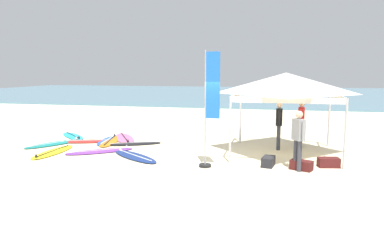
% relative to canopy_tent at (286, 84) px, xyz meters
% --- Properties ---
extents(ground_plane, '(80.00, 80.00, 0.00)m').
position_rel_canopy_tent_xyz_m(ground_plane, '(-2.78, -1.37, -2.39)').
color(ground_plane, beige).
extents(sea, '(80.00, 36.00, 0.10)m').
position_rel_canopy_tent_xyz_m(sea, '(-2.78, 32.39, -2.34)').
color(sea, '#568499').
rests_on(sea, ground).
extents(canopy_tent, '(3.40, 3.40, 2.75)m').
position_rel_canopy_tent_xyz_m(canopy_tent, '(0.00, 0.00, 0.00)').
color(canopy_tent, '#B7B7BC').
rests_on(canopy_tent, ground).
extents(surfboard_yellow, '(0.64, 2.27, 0.19)m').
position_rel_canopy_tent_xyz_m(surfboard_yellow, '(-7.76, -1.65, -2.35)').
color(surfboard_yellow, yellow).
rests_on(surfboard_yellow, ground).
extents(surfboard_cyan, '(1.96, 1.88, 0.19)m').
position_rel_canopy_tent_xyz_m(surfboard_cyan, '(-8.77, 1.30, -2.35)').
color(surfboard_cyan, '#23B2CC').
rests_on(surfboard_cyan, ground).
extents(surfboard_black, '(2.15, 1.42, 0.19)m').
position_rel_canopy_tent_xyz_m(surfboard_black, '(-5.59, 0.34, -2.35)').
color(surfboard_black, black).
rests_on(surfboard_black, ground).
extents(surfboard_blue, '(0.87, 2.13, 0.19)m').
position_rel_canopy_tent_xyz_m(surfboard_blue, '(-6.86, 0.72, -2.35)').
color(surfboard_blue, blue).
rests_on(surfboard_blue, ground).
extents(surfboard_purple, '(2.24, 1.91, 0.19)m').
position_rel_canopy_tent_xyz_m(surfboard_purple, '(-6.24, -1.17, -2.35)').
color(surfboard_purple, purple).
rests_on(surfboard_purple, ground).
extents(surfboard_navy, '(2.27, 1.96, 0.19)m').
position_rel_canopy_tent_xyz_m(surfboard_navy, '(-4.77, -1.62, -2.35)').
color(surfboard_navy, navy).
rests_on(surfboard_navy, ground).
extents(surfboard_red, '(2.33, 1.33, 0.19)m').
position_rel_canopy_tent_xyz_m(surfboard_red, '(-7.62, 0.35, -2.35)').
color(surfboard_red, red).
rests_on(surfboard_red, ground).
extents(surfboard_orange, '(1.14, 2.40, 0.19)m').
position_rel_canopy_tent_xyz_m(surfboard_orange, '(-6.72, 0.60, -2.35)').
color(surfboard_orange, orange).
rests_on(surfboard_orange, ground).
extents(surfboard_pink, '(1.90, 2.55, 0.19)m').
position_rel_canopy_tent_xyz_m(surfboard_pink, '(-6.38, 1.29, -2.35)').
color(surfboard_pink, pink).
rests_on(surfboard_pink, ground).
extents(surfboard_teal, '(1.62, 2.40, 0.19)m').
position_rel_canopy_tent_xyz_m(surfboard_teal, '(-8.58, -0.34, -2.35)').
color(surfboard_teal, '#19847F').
rests_on(surfboard_teal, ground).
extents(person_black, '(0.23, 0.55, 1.71)m').
position_rel_canopy_tent_xyz_m(person_black, '(-0.18, 0.65, -1.40)').
color(person_black, '#383842').
rests_on(person_black, ground).
extents(person_grey, '(0.37, 0.49, 1.71)m').
position_rel_canopy_tent_xyz_m(person_grey, '(0.33, -2.11, -1.40)').
color(person_grey, '#383842').
rests_on(person_grey, ground).
extents(person_red, '(0.25, 0.55, 1.71)m').
position_rel_canopy_tent_xyz_m(person_red, '(0.62, 1.30, -1.40)').
color(person_red, '#2D2D33').
rests_on(person_red, ground).
extents(banner_flag, '(0.60, 0.36, 3.40)m').
position_rel_canopy_tent_xyz_m(banner_flag, '(-2.18, -2.29, -0.82)').
color(banner_flag, '#99999E').
rests_on(banner_flag, ground).
extents(gear_bag_near_tent, '(0.65, 0.43, 0.28)m').
position_rel_canopy_tent_xyz_m(gear_bag_near_tent, '(1.25, -1.50, -2.25)').
color(gear_bag_near_tent, '#4C1919').
rests_on(gear_bag_near_tent, ground).
extents(gear_bag_by_pole, '(0.42, 0.65, 0.28)m').
position_rel_canopy_tent_xyz_m(gear_bag_by_pole, '(-0.48, -1.78, -2.25)').
color(gear_bag_by_pole, '#232328').
rests_on(gear_bag_by_pole, ground).
extents(gear_bag_on_sand, '(0.68, 0.54, 0.28)m').
position_rel_canopy_tent_xyz_m(gear_bag_on_sand, '(0.45, -2.01, -2.25)').
color(gear_bag_on_sand, '#4C1919').
rests_on(gear_bag_on_sand, ground).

